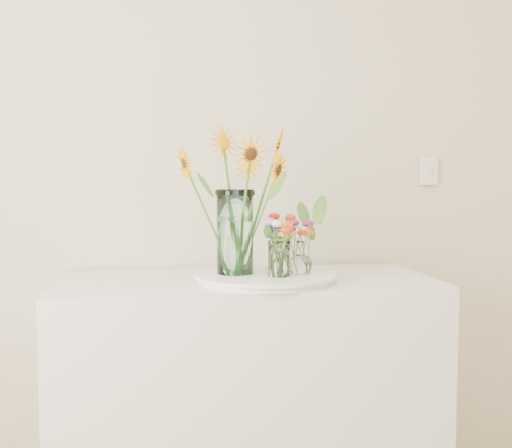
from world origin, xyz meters
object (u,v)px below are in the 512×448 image
Objects in this scene: counter at (246,396)px; small_vase_a at (279,259)px; mason_jar at (235,232)px; small_vase_c at (280,253)px; small_vase_b at (300,258)px; tray at (265,278)px.

counter is 10.62× the size of small_vase_a.
mason_jar is at bearing 148.84° from small_vase_a.
mason_jar is 2.40× the size of small_vase_c.
mason_jar is at bearing -127.67° from counter.
small_vase_c is at bearing 113.91° from small_vase_b.
tray is 3.81× the size of small_vase_c.
small_vase_b is (0.23, -0.03, -0.09)m from mason_jar.
small_vase_a is at bearing -102.43° from small_vase_c.
small_vase_a reaches higher than tray.
tray reaches higher than counter.
small_vase_b reaches higher than counter.
tray is at bearing 168.82° from small_vase_b.
counter is at bearing 122.85° from small_vase_a.
mason_jar reaches higher than small_vase_b.
small_vase_a is at bearing -65.54° from tray.
small_vase_c is (0.13, 0.02, 0.54)m from counter.
mason_jar is (-0.11, 0.01, 0.17)m from tray.
tray is at bearing -49.27° from counter.
small_vase_c is at bearing 51.21° from tray.
mason_jar reaches higher than tray.
small_vase_a is 0.17m from small_vase_c.
mason_jar is 2.35× the size of small_vase_a.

